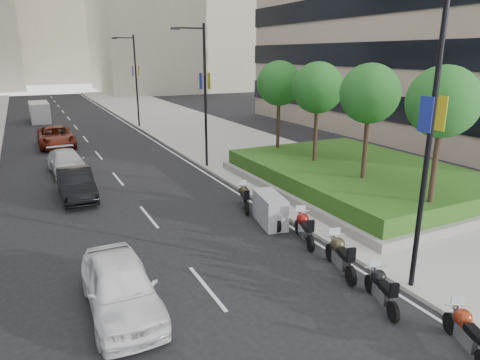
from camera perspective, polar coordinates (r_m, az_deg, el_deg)
ground at (r=11.96m, az=10.69°, el=-21.04°), size 160.00×160.00×0.00m
sidewalk_right at (r=40.92m, az=-4.78°, el=6.35°), size 10.00×100.00×0.15m
lane_edge at (r=39.29m, az=-11.99°, el=5.52°), size 0.12×100.00×0.01m
lane_centre at (r=38.34m, az=-19.52°, el=4.67°), size 0.12×100.00×0.01m
building_cream_centre at (r=128.17m, az=-24.66°, el=20.35°), size 30.00×24.00×38.00m
planter at (r=24.62m, az=15.31°, el=-0.35°), size 10.00×14.00×0.40m
hedge at (r=24.46m, az=15.41°, el=1.00°), size 9.40×13.40×0.80m
tree_0 at (r=18.54m, az=25.44°, el=9.33°), size 2.80×2.80×6.30m
tree_1 at (r=21.23m, az=16.90°, el=10.91°), size 2.80×2.80×6.30m
tree_2 at (r=24.29m, az=10.33°, el=11.96°), size 2.80×2.80×6.30m
tree_3 at (r=27.58m, az=5.25°, el=12.66°), size 2.80×2.80×6.30m
lamp_post_0 at (r=13.36m, az=23.60°, el=5.78°), size 2.34×0.45×9.00m
lamp_post_1 at (r=27.43m, az=-4.98°, el=11.89°), size 2.34×0.45×9.00m
lamp_post_2 at (r=44.61m, az=-13.90°, el=13.23°), size 2.34×0.45×9.00m
motorcycle_1 at (r=12.68m, az=27.96°, el=-17.43°), size 1.00×1.97×1.04m
motorcycle_2 at (r=13.70m, az=18.30°, el=-13.57°), size 0.91×2.04×1.05m
motorcycle_3 at (r=15.20m, az=13.20°, el=-9.74°), size 0.93×2.30×1.17m
motorcycle_4 at (r=17.23m, az=8.55°, el=-6.31°), size 0.96×2.22×1.14m
motorcycle_5 at (r=18.77m, az=4.01°, el=-3.97°), size 1.33×2.39×1.37m
motorcycle_6 at (r=20.61m, az=0.58°, el=-2.34°), size 0.93×2.11×1.09m
car_a at (r=13.12m, az=-15.64°, el=-13.52°), size 1.99×4.76×1.61m
car_b at (r=23.68m, az=-21.01°, el=-0.49°), size 1.64×4.65×1.53m
car_c at (r=28.84m, az=-22.08°, el=2.19°), size 2.34×5.03×1.42m
car_d at (r=37.78m, az=-23.34°, el=5.34°), size 2.67×5.79×1.61m
delivery_van at (r=52.39m, az=-25.14°, el=8.10°), size 1.98×5.08×2.12m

